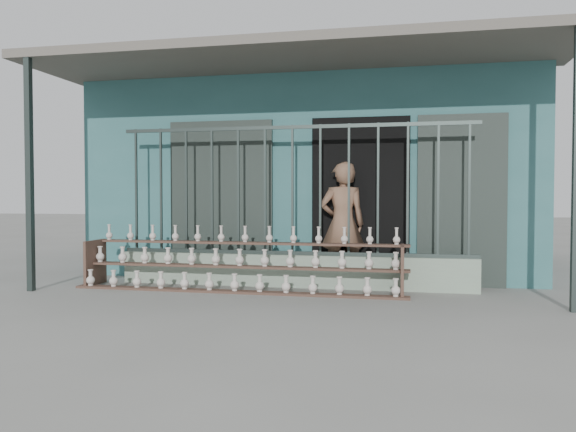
# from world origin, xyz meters

# --- Properties ---
(ground) EXTENTS (60.00, 60.00, 0.00)m
(ground) POSITION_xyz_m (0.00, 0.00, 0.00)
(ground) COLOR slate
(workshop_building) EXTENTS (7.40, 6.60, 3.21)m
(workshop_building) POSITION_xyz_m (0.00, 4.23, 1.62)
(workshop_building) COLOR #2D5F60
(workshop_building) RESTS_ON ground
(parapet_wall) EXTENTS (5.00, 0.20, 0.45)m
(parapet_wall) POSITION_xyz_m (0.00, 1.30, 0.23)
(parapet_wall) COLOR gray
(parapet_wall) RESTS_ON ground
(security_fence) EXTENTS (5.00, 0.04, 1.80)m
(security_fence) POSITION_xyz_m (-0.00, 1.30, 1.35)
(security_fence) COLOR #283330
(security_fence) RESTS_ON parapet_wall
(shelf_rack) EXTENTS (4.50, 0.68, 0.85)m
(shelf_rack) POSITION_xyz_m (-0.64, 0.88, 0.36)
(shelf_rack) COLOR brown
(shelf_rack) RESTS_ON ground
(elderly_woman) EXTENTS (0.72, 0.57, 1.75)m
(elderly_woman) POSITION_xyz_m (0.67, 1.57, 0.87)
(elderly_woman) COLOR brown
(elderly_woman) RESTS_ON ground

